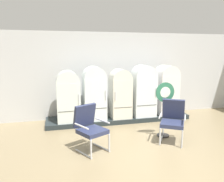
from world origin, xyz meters
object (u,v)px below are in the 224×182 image
Objects in this scene: armchair_left at (90,126)px; armchair_right at (173,119)px; refrigerator_3 at (143,89)px; refrigerator_4 at (166,88)px; refrigerator_2 at (120,92)px; refrigerator_1 at (94,92)px; sign_stand at (164,109)px; refrigerator_0 at (68,95)px.

armchair_right is at bearing 0.64° from armchair_left.
refrigerator_4 is (0.81, 0.02, -0.01)m from refrigerator_3.
armchair_right is (0.79, -1.84, -0.38)m from refrigerator_2.
refrigerator_2 is 0.94× the size of refrigerator_4.
refrigerator_1 is 1.96m from armchair_left.
refrigerator_3 is at bearing 0.14° from refrigerator_2.
sign_stand is (-0.04, -1.51, -0.27)m from refrigerator_3.
sign_stand is (2.33, -1.51, -0.20)m from refrigerator_0.
refrigerator_0 reaches higher than armchair_right.
refrigerator_0 is 3.04m from armchair_right.
refrigerator_0 is at bearing -179.72° from refrigerator_4.
refrigerator_0 is at bearing 179.80° from refrigerator_2.
refrigerator_4 is at bearing 67.01° from armchair_right.
sign_stand is (-0.85, -1.53, -0.26)m from refrigerator_4.
sign_stand is (0.73, -1.51, -0.21)m from refrigerator_2.
refrigerator_3 is 1.14× the size of sign_stand.
armchair_left is at bearing -169.75° from sign_stand.
refrigerator_2 is 1.48× the size of armchair_right.
refrigerator_3 is 2.79m from armchair_left.
refrigerator_1 is at bearing -0.50° from refrigerator_0.
refrigerator_4 reaches higher than armchair_left.
armchair_right is at bearing -37.72° from refrigerator_0.
refrigerator_2 is 2.28m from armchair_left.
armchair_right is 0.38m from sign_stand.
refrigerator_3 reaches higher than refrigerator_0.
refrigerator_0 is at bearing 147.04° from sign_stand.
refrigerator_3 is at bearing 90.72° from armchair_right.
refrigerator_0 is 0.78m from refrigerator_1.
armchair_right is at bearing -66.76° from refrigerator_2.
refrigerator_0 is 1.46× the size of armchair_right.
armchair_right is (1.61, -1.84, -0.43)m from refrigerator_1.
refrigerator_4 reaches higher than refrigerator_2.
refrigerator_1 is at bearing -179.47° from refrigerator_4.
refrigerator_0 is 0.99× the size of refrigerator_2.
armchair_left is (-2.03, -1.87, -0.43)m from refrigerator_3.
refrigerator_3 is 1.01× the size of refrigerator_4.
refrigerator_3 is at bearing 0.12° from refrigerator_1.
refrigerator_0 is 0.92× the size of refrigerator_3.
refrigerator_3 is 1.90m from armchair_right.
armchair_left is at bearing -103.42° from refrigerator_1.
sign_stand is at bearing -64.06° from refrigerator_2.
armchair_left is (0.34, -1.87, -0.37)m from refrigerator_0.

